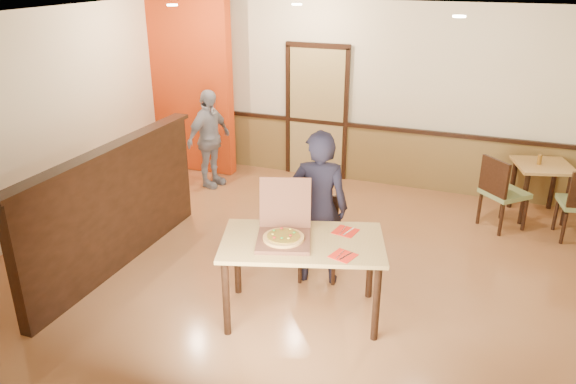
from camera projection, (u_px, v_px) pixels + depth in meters
name	position (u px, v px, depth m)	size (l,w,h in m)	color
floor	(285.00, 287.00, 6.17)	(7.00, 7.00, 0.00)	#AE7144
ceiling	(284.00, 23.00, 5.09)	(7.00, 7.00, 0.00)	black
wall_back	(367.00, 95.00, 8.65)	(7.00, 7.00, 0.00)	#FFF5C7
wall_left	(16.00, 132.00, 6.79)	(7.00, 7.00, 0.00)	#FFF5C7
wainscot_back	(364.00, 154.00, 8.99)	(7.00, 0.04, 0.90)	olive
chair_rail_back	(365.00, 126.00, 8.79)	(7.00, 0.06, 0.06)	black
back_door	(317.00, 113.00, 9.01)	(0.90, 0.06, 2.10)	tan
booth_partition	(115.00, 207.00, 6.38)	(0.20, 3.10, 1.44)	black
red_accent_panel	(187.00, 87.00, 9.18)	(1.60, 0.20, 2.78)	#B9350D
spot_a	(172.00, 5.00, 7.42)	(0.14, 0.14, 0.02)	#FFEDB2
spot_b	(297.00, 4.00, 7.52)	(0.14, 0.14, 0.02)	#FFEDB2
spot_c	(459.00, 16.00, 5.93)	(0.14, 0.14, 0.02)	#FFEDB2
main_table	(302.00, 251.00, 5.43)	(1.76, 1.32, 0.84)	tan
diner_chair	(319.00, 234.00, 6.29)	(0.55, 0.55, 0.90)	#72884F
side_chair_left	(501.00, 190.00, 7.34)	(0.69, 0.69, 0.99)	#72884F
side_table	(542.00, 176.00, 7.67)	(0.89, 0.89, 0.77)	tan
diner	(319.00, 208.00, 6.01)	(0.64, 0.42, 1.74)	black
passerby	(209.00, 139.00, 8.68)	(0.90, 0.37, 1.54)	gray
pizza_box	(284.00, 234.00, 5.38)	(0.67, 0.73, 0.54)	brown
pizza	(284.00, 238.00, 5.34)	(0.39, 0.39, 0.03)	#F8B75A
napkin_near	(343.00, 256.00, 5.11)	(0.26, 0.26, 0.01)	red
napkin_far	(345.00, 231.00, 5.57)	(0.25, 0.25, 0.01)	red
condiment	(540.00, 160.00, 7.57)	(0.06, 0.06, 0.14)	#8A5A19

